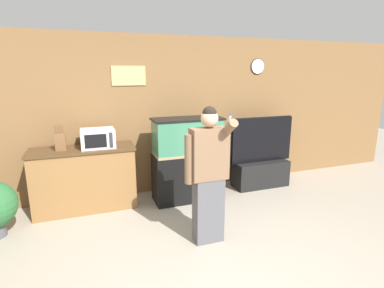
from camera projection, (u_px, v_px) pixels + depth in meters
The scene contains 8 objects.
ground_plane at pixel (226, 273), 3.08m from camera, with size 18.00×18.00×0.00m, color gray.
wall_back_paneled at pixel (163, 116), 5.02m from camera, with size 10.00×0.08×2.60m.
counter_island at pixel (85, 179), 4.45m from camera, with size 1.48×0.56×0.94m.
microwave at pixel (98, 138), 4.36m from camera, with size 0.47×0.38×0.27m.
knife_block at pixel (60, 141), 4.17m from camera, with size 0.14×0.09×0.36m.
aquarium_on_stand at pixel (188, 160), 4.75m from camera, with size 1.09×0.47×1.33m.
tv_on_stand at pixel (261, 166), 5.37m from camera, with size 1.20×0.40×1.26m.
person_standing at pixel (208, 174), 3.49m from camera, with size 0.52×0.39×1.65m.
Camera 1 is at (-1.24, -2.41, 2.01)m, focal length 28.00 mm.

